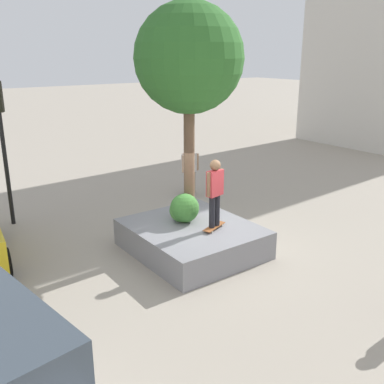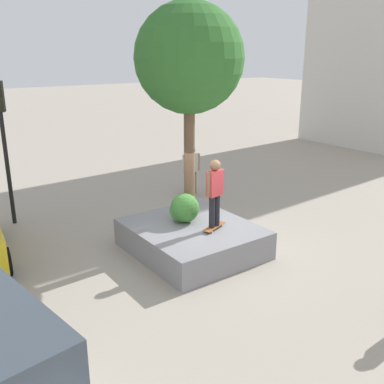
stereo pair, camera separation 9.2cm
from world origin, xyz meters
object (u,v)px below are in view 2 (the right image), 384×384
object	(u,v)px
traffic_light_corner	(3,128)
plaza_tree	(189,60)
skateboarder	(215,189)
planter_ledge	(192,238)
bystander_watching	(189,167)
skateboard	(214,227)
passerby_with_bag	(192,166)

from	to	relation	value
traffic_light_corner	plaza_tree	bearing A→B (deg)	-140.34
plaza_tree	skateboarder	xyz separation A→B (m)	(-1.04, -0.02, -3.00)
planter_ledge	bystander_watching	size ratio (longest dim) A/B	1.84
skateboard	skateboarder	size ratio (longest dim) A/B	0.48
plaza_tree	passerby_with_bag	distance (m)	5.82
traffic_light_corner	bystander_watching	xyz separation A→B (m)	(-0.74, -5.97, -1.87)
skateboarder	traffic_light_corner	distance (m)	6.45
plaza_tree	skateboard	world-z (taller)	plaza_tree
skateboarder	traffic_light_corner	xyz separation A→B (m)	(5.28, 3.53, 1.10)
planter_ledge	bystander_watching	bearing A→B (deg)	-34.32
planter_ledge	passerby_with_bag	bearing A→B (deg)	-35.56
skateboarder	planter_ledge	bearing A→B (deg)	31.98
skateboarder	passerby_with_bag	bearing A→B (deg)	-29.54
skateboard	bystander_watching	distance (m)	5.16
skateboarder	bystander_watching	xyz separation A→B (m)	(4.54, -2.43, -0.76)
planter_ledge	skateboard	bearing A→B (deg)	-148.02
skateboard	plaza_tree	bearing A→B (deg)	1.11
passerby_with_bag	skateboard	bearing A→B (deg)	150.46
passerby_with_bag	skateboarder	bearing A→B (deg)	150.46
skateboard	bystander_watching	size ratio (longest dim) A/B	0.47
planter_ledge	passerby_with_bag	xyz separation A→B (m)	(4.09, -2.93, 0.64)
traffic_light_corner	bystander_watching	size ratio (longest dim) A/B	2.39
skateboard	traffic_light_corner	size ratio (longest dim) A/B	0.20
plaza_tree	bystander_watching	world-z (taller)	plaza_tree
skateboarder	traffic_light_corner	size ratio (longest dim) A/B	0.41
skateboard	traffic_light_corner	world-z (taller)	traffic_light_corner
skateboard	passerby_with_bag	world-z (taller)	passerby_with_bag
skateboard	bystander_watching	xyz separation A→B (m)	(4.54, -2.43, 0.24)
traffic_light_corner	bystander_watching	bearing A→B (deg)	-97.05
plaza_tree	traffic_light_corner	bearing A→B (deg)	39.66
plaza_tree	skateboarder	world-z (taller)	plaza_tree
plaza_tree	passerby_with_bag	size ratio (longest dim) A/B	3.13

